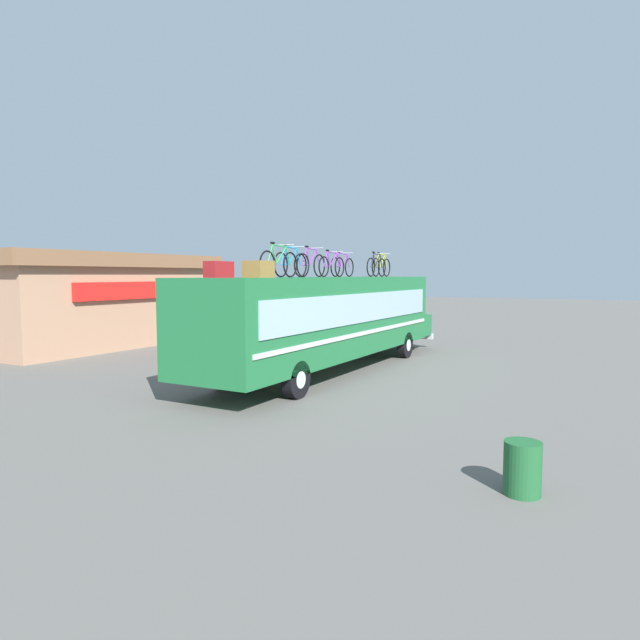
# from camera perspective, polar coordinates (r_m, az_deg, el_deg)

# --- Properties ---
(ground_plane) EXTENTS (120.00, 120.00, 0.00)m
(ground_plane) POSITION_cam_1_polar(r_m,az_deg,el_deg) (17.46, 0.67, -5.38)
(ground_plane) COLOR #605E59
(bus) EXTENTS (13.11, 2.60, 2.98)m
(bus) POSITION_cam_1_polar(r_m,az_deg,el_deg) (17.42, 0.99, 0.35)
(bus) COLOR #1E6B38
(bus) RESTS_ON ground
(luggage_bag_1) EXTENTS (0.72, 0.37, 0.39)m
(luggage_bag_1) POSITION_cam_1_polar(r_m,az_deg,el_deg) (13.38, -10.43, 5.16)
(luggage_bag_1) COLOR maroon
(luggage_bag_1) RESTS_ON bus
(luggage_bag_2) EXTENTS (0.64, 0.55, 0.42)m
(luggage_bag_2) POSITION_cam_1_polar(r_m,az_deg,el_deg) (13.74, -6.38, 5.25)
(luggage_bag_2) COLOR olive
(luggage_bag_2) RESTS_ON bus
(rooftop_bicycle_1) EXTENTS (1.74, 0.44, 0.90)m
(rooftop_bicycle_1) POSITION_cam_1_polar(r_m,az_deg,el_deg) (14.16, -4.26, 5.92)
(rooftop_bicycle_1) COLOR black
(rooftop_bicycle_1) RESTS_ON bus
(rooftop_bicycle_2) EXTENTS (1.73, 0.44, 0.92)m
(rooftop_bicycle_2) POSITION_cam_1_polar(r_m,az_deg,el_deg) (15.59, -3.04, 5.85)
(rooftop_bicycle_2) COLOR black
(rooftop_bicycle_2) RESTS_ON bus
(rooftop_bicycle_3) EXTENTS (1.71, 0.44, 0.94)m
(rooftop_bicycle_3) POSITION_cam_1_polar(r_m,az_deg,el_deg) (16.75, -0.91, 5.80)
(rooftop_bicycle_3) COLOR black
(rooftop_bicycle_3) RESTS_ON bus
(rooftop_bicycle_4) EXTENTS (1.75, 0.44, 0.88)m
(rooftop_bicycle_4) POSITION_cam_1_polar(r_m,az_deg,el_deg) (17.87, 1.23, 5.65)
(rooftop_bicycle_4) COLOR black
(rooftop_bicycle_4) RESTS_ON bus
(rooftop_bicycle_5) EXTENTS (1.75, 0.44, 0.89)m
(rooftop_bicycle_5) POSITION_cam_1_polar(r_m,az_deg,el_deg) (19.15, 2.34, 5.59)
(rooftop_bicycle_5) COLOR black
(rooftop_bicycle_5) RESTS_ON bus
(rooftop_bicycle_6) EXTENTS (1.69, 0.44, 0.90)m
(rooftop_bicycle_6) POSITION_cam_1_polar(r_m,az_deg,el_deg) (20.11, 5.86, 5.55)
(rooftop_bicycle_6) COLOR black
(rooftop_bicycle_6) RESTS_ON bus
(rooftop_bicycle_7) EXTENTS (1.76, 0.44, 0.94)m
(rooftop_bicycle_7) POSITION_cam_1_polar(r_m,az_deg,el_deg) (21.33, 6.36, 5.53)
(rooftop_bicycle_7) COLOR black
(rooftop_bicycle_7) RESTS_ON bus
(roadside_building) EXTENTS (10.51, 8.22, 3.94)m
(roadside_building) POSITION_cam_1_polar(r_m,az_deg,el_deg) (26.74, -24.16, 2.05)
(roadside_building) COLOR tan
(roadside_building) RESTS_ON ground
(trash_bin) EXTENTS (0.51, 0.51, 0.75)m
(trash_bin) POSITION_cam_1_polar(r_m,az_deg,el_deg) (8.40, 20.23, -14.20)
(trash_bin) COLOR #1E592D
(trash_bin) RESTS_ON ground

